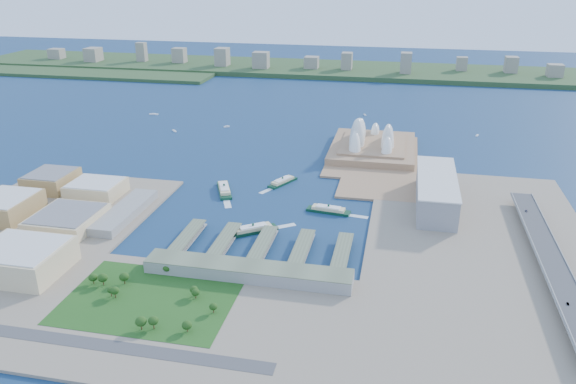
% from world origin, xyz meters
% --- Properties ---
extents(ground, '(3000.00, 3000.00, 0.00)m').
position_xyz_m(ground, '(0.00, 0.00, 0.00)').
color(ground, '#0F2749').
rests_on(ground, ground).
extents(west_land, '(220.00, 390.00, 3.00)m').
position_xyz_m(west_land, '(-250.00, -105.00, 1.50)').
color(west_land, gray).
rests_on(west_land, ground).
extents(south_land, '(720.00, 180.00, 3.00)m').
position_xyz_m(south_land, '(0.00, -210.00, 1.50)').
color(south_land, gray).
rests_on(south_land, ground).
extents(east_land, '(240.00, 500.00, 3.00)m').
position_xyz_m(east_land, '(240.00, -50.00, 1.50)').
color(east_land, gray).
rests_on(east_land, ground).
extents(peninsula, '(135.00, 220.00, 3.00)m').
position_xyz_m(peninsula, '(107.50, 260.00, 1.50)').
color(peninsula, '#997453').
rests_on(peninsula, ground).
extents(far_shore, '(2200.00, 260.00, 12.00)m').
position_xyz_m(far_shore, '(0.00, 980.00, 6.00)').
color(far_shore, '#2D4926').
rests_on(far_shore, ground).
extents(opera_house, '(134.00, 180.00, 58.00)m').
position_xyz_m(opera_house, '(105.00, 280.00, 32.00)').
color(opera_house, white).
rests_on(opera_house, peninsula).
extents(toaster_building, '(45.00, 155.00, 35.00)m').
position_xyz_m(toaster_building, '(195.00, 80.00, 20.50)').
color(toaster_building, gray).
rests_on(toaster_building, east_land).
extents(expressway, '(26.00, 340.00, 11.85)m').
position_xyz_m(expressway, '(300.00, -60.00, 8.93)').
color(expressway, gray).
rests_on(expressway, east_land).
extents(west_buildings, '(200.00, 280.00, 27.00)m').
position_xyz_m(west_buildings, '(-250.00, -70.00, 16.50)').
color(west_buildings, '#9C7F4E').
rests_on(west_buildings, west_land).
extents(ferry_wharves, '(184.00, 90.00, 9.30)m').
position_xyz_m(ferry_wharves, '(14.00, -75.00, 4.65)').
color(ferry_wharves, '#59634B').
rests_on(ferry_wharves, ground).
extents(terminal_building, '(200.00, 28.00, 12.00)m').
position_xyz_m(terminal_building, '(15.00, -135.00, 9.00)').
color(terminal_building, gray).
rests_on(terminal_building, south_land).
extents(park, '(150.00, 110.00, 16.00)m').
position_xyz_m(park, '(-60.00, -190.00, 11.00)').
color(park, '#194714').
rests_on(park, south_land).
extents(far_skyline, '(1900.00, 140.00, 55.00)m').
position_xyz_m(far_skyline, '(0.00, 960.00, 39.50)').
color(far_skyline, gray).
rests_on(far_skyline, far_shore).
extents(ferry_a, '(36.95, 60.02, 11.13)m').
position_xyz_m(ferry_a, '(-75.65, 72.57, 5.57)').
color(ferry_a, '#0D3621').
rests_on(ferry_a, ground).
extents(ferry_b, '(34.18, 50.36, 9.47)m').
position_xyz_m(ferry_b, '(-6.42, 117.75, 4.73)').
color(ferry_b, '#0D3621').
rests_on(ferry_b, ground).
extents(ferry_c, '(53.91, 44.16, 10.60)m').
position_xyz_m(ferry_c, '(-6.86, -35.50, 5.30)').
color(ferry_c, '#0D3621').
rests_on(ferry_c, ground).
extents(ferry_d, '(54.35, 20.43, 10.03)m').
position_xyz_m(ferry_d, '(68.32, 36.07, 5.01)').
color(ferry_d, '#0D3621').
rests_on(ferry_d, ground).
extents(boat_a, '(12.33, 12.84, 2.75)m').
position_xyz_m(boat_a, '(-251.59, 327.97, 1.37)').
color(boat_a, white).
rests_on(boat_a, ground).
extents(boat_b, '(11.25, 9.05, 2.94)m').
position_xyz_m(boat_b, '(-168.12, 374.13, 1.47)').
color(boat_b, white).
rests_on(boat_b, ground).
extents(boat_c, '(6.71, 11.68, 2.53)m').
position_xyz_m(boat_c, '(277.63, 410.24, 1.26)').
color(boat_c, white).
rests_on(boat_c, ground).
extents(boat_d, '(17.80, 5.12, 2.96)m').
position_xyz_m(boat_d, '(-338.26, 431.68, 1.48)').
color(boat_d, white).
rests_on(boat_d, ground).
extents(boat_e, '(7.18, 10.98, 2.58)m').
position_xyz_m(boat_e, '(74.09, 513.66, 1.29)').
color(boat_e, white).
rests_on(boat_e, ground).
extents(car_b, '(1.35, 3.88, 1.28)m').
position_xyz_m(car_b, '(296.00, -141.86, 15.49)').
color(car_b, slate).
rests_on(car_b, expressway).
extents(car_c, '(2.05, 5.04, 1.46)m').
position_xyz_m(car_c, '(296.00, 52.32, 15.58)').
color(car_c, slate).
rests_on(car_c, expressway).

